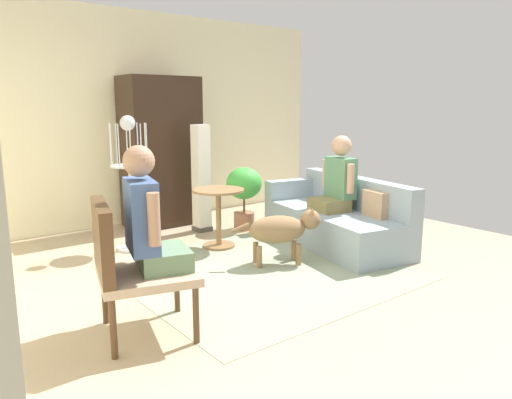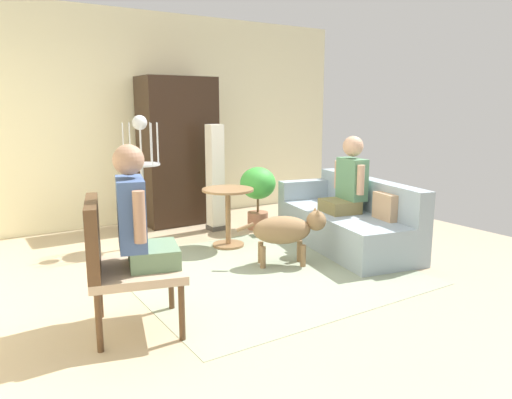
{
  "view_description": "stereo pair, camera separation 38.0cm",
  "coord_description": "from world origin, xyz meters",
  "views": [
    {
      "loc": [
        -2.8,
        -3.47,
        1.58
      ],
      "look_at": [
        -0.24,
        -0.18,
        0.77
      ],
      "focal_mm": 33.86,
      "sensor_mm": 36.0,
      "label": 1
    },
    {
      "loc": [
        -2.49,
        -3.69,
        1.58
      ],
      "look_at": [
        -0.24,
        -0.18,
        0.77
      ],
      "focal_mm": 33.86,
      "sensor_mm": 36.0,
      "label": 2
    }
  ],
  "objects": [
    {
      "name": "person_on_armchair",
      "position": [
        -1.42,
        -0.5,
        0.82
      ],
      "size": [
        0.49,
        0.54,
        0.86
      ],
      "color": "#617F5E"
    },
    {
      "name": "couch",
      "position": [
        1.29,
        0.27,
        0.28
      ],
      "size": [
        1.16,
        2.05,
        0.77
      ],
      "color": "#8EA0AD",
      "rests_on": "ground"
    },
    {
      "name": "ground_plane",
      "position": [
        0.0,
        0.0,
        0.0
      ],
      "size": [
        6.48,
        6.48,
        0.0
      ],
      "primitive_type": "plane",
      "color": "tan"
    },
    {
      "name": "column_lamp",
      "position": [
        0.36,
        1.72,
        0.67
      ],
      "size": [
        0.2,
        0.2,
        1.36
      ],
      "color": "#4C4742",
      "rests_on": "ground"
    },
    {
      "name": "dog",
      "position": [
        0.3,
        0.08,
        0.36
      ],
      "size": [
        0.84,
        0.51,
        0.58
      ],
      "color": "olive",
      "rests_on": "ground"
    },
    {
      "name": "area_rug",
      "position": [
        -0.01,
        0.04,
        0.0
      ],
      "size": [
        2.52,
        2.45,
        0.01
      ],
      "primitive_type": "cube",
      "color": "gray",
      "rests_on": "ground"
    },
    {
      "name": "person_on_couch",
      "position": [
        1.26,
        0.24,
        0.76
      ],
      "size": [
        0.48,
        0.54,
        0.85
      ],
      "color": "olive"
    },
    {
      "name": "round_end_table",
      "position": [
        0.12,
        0.97,
        0.43
      ],
      "size": [
        0.58,
        0.58,
        0.67
      ],
      "color": "olive",
      "rests_on": "ground"
    },
    {
      "name": "back_wall",
      "position": [
        0.0,
        2.76,
        1.41
      ],
      "size": [
        5.92,
        0.12,
        2.82
      ],
      "primitive_type": "cube",
      "color": "beige",
      "rests_on": "ground"
    },
    {
      "name": "armoire_cabinet",
      "position": [
        0.14,
        2.35,
        0.98
      ],
      "size": [
        0.97,
        0.56,
        1.96
      ],
      "primitive_type": "cube",
      "color": "black",
      "rests_on": "ground"
    },
    {
      "name": "potted_plant",
      "position": [
        0.84,
        1.46,
        0.53
      ],
      "size": [
        0.46,
        0.46,
        0.81
      ],
      "color": "#996047",
      "rests_on": "ground"
    },
    {
      "name": "armchair",
      "position": [
        -1.57,
        -0.46,
        0.56
      ],
      "size": [
        0.79,
        0.8,
        0.96
      ],
      "color": "#4C331E",
      "rests_on": "ground"
    },
    {
      "name": "bird_cage_stand",
      "position": [
        -0.68,
        1.49,
        0.79
      ],
      "size": [
        0.41,
        0.41,
        1.48
      ],
      "color": "silver",
      "rests_on": "ground"
    }
  ]
}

